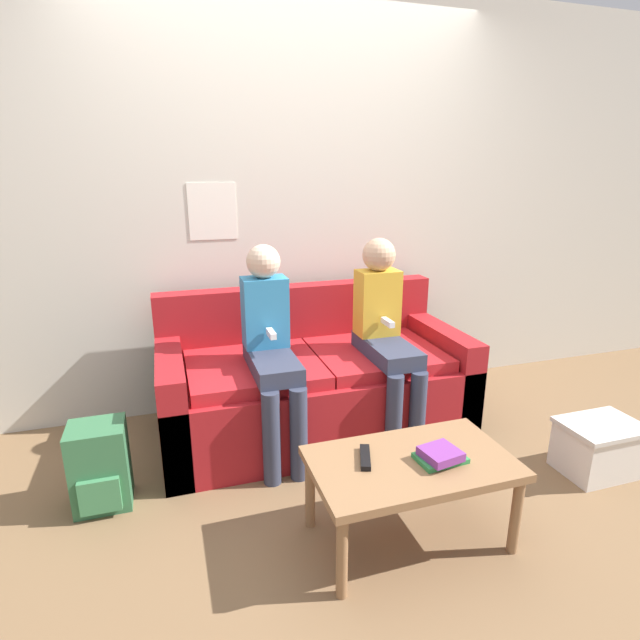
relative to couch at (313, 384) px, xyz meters
name	(u,v)px	position (x,y,z in m)	size (l,w,h in m)	color
ground_plane	(343,475)	(0.00, -0.53, -0.29)	(10.00, 10.00, 0.00)	brown
wall_back	(289,207)	(0.00, 0.52, 1.01)	(8.00, 0.06, 2.60)	beige
couch	(313,384)	(0.00, 0.00, 0.00)	(1.77, 0.84, 0.83)	maroon
coffee_table	(411,470)	(0.11, -1.05, 0.05)	(0.84, 0.49, 0.38)	#8E6642
person_left	(271,342)	(-0.29, -0.19, 0.36)	(0.24, 0.57, 1.15)	#33384C
person_right	(385,329)	(0.37, -0.19, 0.37)	(0.24, 0.57, 1.16)	#33384C
tv_remote	(365,457)	(-0.08, -0.99, 0.11)	(0.10, 0.17, 0.02)	black
book_stack	(440,456)	(0.21, -1.09, 0.12)	(0.21, 0.16, 0.06)	#2D8442
storage_box	(599,447)	(1.28, -0.90, -0.15)	(0.40, 0.30, 0.28)	silver
backpack	(100,466)	(-1.16, -0.41, -0.09)	(0.25, 0.25, 0.41)	#336B42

